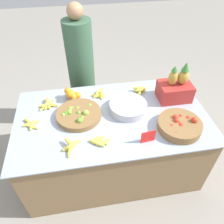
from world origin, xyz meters
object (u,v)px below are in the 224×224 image
lime_bowl (79,114)px  produce_crate (175,88)px  price_sign (148,137)px  metal_bowl (128,107)px  tomato_basket (180,125)px  vendor_person (82,74)px

lime_bowl → produce_crate: produce_crate is taller
lime_bowl → price_sign: bearing=-36.1°
price_sign → metal_bowl: bearing=94.2°
tomato_basket → price_sign: bearing=-162.7°
metal_bowl → vendor_person: 0.87m
metal_bowl → lime_bowl: bearing=-178.6°
tomato_basket → metal_bowl: (-0.39, 0.31, -0.00)m
vendor_person → tomato_basket: bearing=-54.1°
lime_bowl → vendor_person: (0.07, 0.79, -0.07)m
price_sign → produce_crate: (0.42, 0.51, 0.06)m
price_sign → vendor_person: size_ratio=0.08×
tomato_basket → price_sign: size_ratio=3.07×
metal_bowl → price_sign: size_ratio=2.89×
lime_bowl → metal_bowl: 0.47m
lime_bowl → tomato_basket: (0.86, -0.30, 0.01)m
vendor_person → metal_bowl: bearing=-62.9°
produce_crate → lime_bowl: bearing=-173.1°
lime_bowl → vendor_person: size_ratio=0.27×
lime_bowl → vendor_person: bearing=84.7°
lime_bowl → produce_crate: bearing=6.9°
metal_bowl → price_sign: price_sign is taller
lime_bowl → produce_crate: 0.98m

